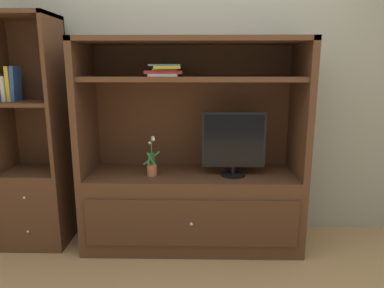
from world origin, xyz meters
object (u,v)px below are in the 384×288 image
at_px(tv_monitor, 234,143).
at_px(magazine_stack, 165,70).
at_px(upright_book_row, 11,86).
at_px(media_console, 192,184).
at_px(potted_plant, 152,166).
at_px(bookshelf_tall, 36,174).

distance_m(tv_monitor, magazine_stack, 0.76).
bearing_deg(tv_monitor, upright_book_row, 177.92).
distance_m(media_console, magazine_stack, 0.93).
height_order(tv_monitor, magazine_stack, magazine_stack).
height_order(potted_plant, upright_book_row, upright_book_row).
relative_size(bookshelf_tall, upright_book_row, 6.85).
bearing_deg(potted_plant, media_console, 15.24).
distance_m(potted_plant, magazine_stack, 0.75).
xyz_separation_m(potted_plant, bookshelf_tall, (-0.97, 0.09, -0.09)).
bearing_deg(upright_book_row, media_console, 0.34).
bearing_deg(media_console, upright_book_row, -179.66).
bearing_deg(upright_book_row, potted_plant, -4.03).
distance_m(media_console, potted_plant, 0.37).
xyz_separation_m(magazine_stack, bookshelf_tall, (-1.07, 0.01, -0.83)).
relative_size(potted_plant, upright_book_row, 1.18).
height_order(media_console, potted_plant, media_console).
xyz_separation_m(bookshelf_tall, upright_book_row, (-0.12, -0.01, 0.71)).
bearing_deg(magazine_stack, bookshelf_tall, 179.59).
distance_m(bookshelf_tall, upright_book_row, 0.72).
relative_size(media_console, tv_monitor, 3.43).
xyz_separation_m(media_console, upright_book_row, (-1.40, -0.01, 0.79)).
xyz_separation_m(tv_monitor, potted_plant, (-0.64, -0.01, -0.19)).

